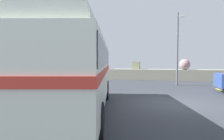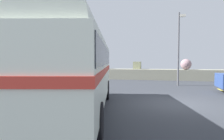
% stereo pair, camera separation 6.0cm
% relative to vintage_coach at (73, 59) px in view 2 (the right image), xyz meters
% --- Properties ---
extents(ground, '(32.00, 26.00, 0.02)m').
position_rel_vintage_coach_xyz_m(ground, '(3.96, 2.52, -2.04)').
color(ground, '#30333A').
extents(breakwater, '(31.36, 1.97, 2.47)m').
position_rel_vintage_coach_xyz_m(breakwater, '(3.99, 14.34, -1.40)').
color(breakwater, gray).
rests_on(breakwater, ground).
extents(vintage_coach, '(4.13, 8.89, 3.70)m').
position_rel_vintage_coach_xyz_m(vintage_coach, '(0.00, 0.00, 0.00)').
color(vintage_coach, black).
rests_on(vintage_coach, ground).
extents(lamp_post, '(0.67, 0.95, 5.77)m').
position_rel_vintage_coach_xyz_m(lamp_post, '(4.78, 9.59, 1.23)').
color(lamp_post, '#5B5B60').
rests_on(lamp_post, ground).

